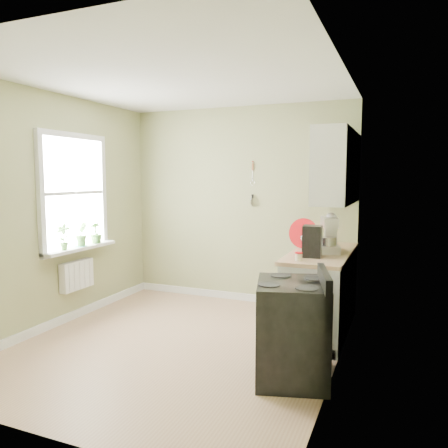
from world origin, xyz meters
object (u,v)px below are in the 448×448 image
at_px(stand_mixer, 329,236).
at_px(coffee_maker, 312,242).
at_px(kettle, 304,240).
at_px(stove, 292,330).

relative_size(stand_mixer, coffee_maker, 1.32).
relative_size(stand_mixer, kettle, 2.45).
bearing_deg(coffee_maker, stand_mixer, 70.05).
xyz_separation_m(kettle, coffee_maker, (0.20, -0.54, 0.07)).
bearing_deg(kettle, coffee_maker, -69.61).
bearing_deg(kettle, stove, -81.27).
distance_m(kettle, coffee_maker, 0.58).
xyz_separation_m(stove, coffee_maker, (-0.03, 0.93, 0.63)).
distance_m(stand_mixer, coffee_maker, 0.36).
bearing_deg(stove, coffee_maker, 91.58).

